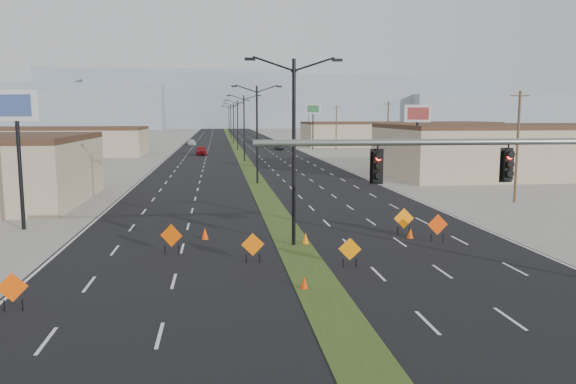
{
  "coord_description": "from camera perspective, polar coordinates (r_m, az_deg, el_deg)",
  "views": [
    {
      "loc": [
        -4.03,
        -17.69,
        7.09
      ],
      "look_at": [
        -0.53,
        10.3,
        3.2
      ],
      "focal_mm": 35.0,
      "sensor_mm": 36.0,
      "label": 1
    }
  ],
  "objects": [
    {
      "name": "car_far",
      "position": [
        132.99,
        -9.75,
        4.96
      ],
      "size": [
        2.28,
        4.68,
        1.31
      ],
      "primitive_type": "imported",
      "rotation": [
        0.0,
        0.0,
        0.1
      ],
      "color": "silver",
      "rests_on": "ground"
    },
    {
      "name": "construction_sign_2",
      "position": [
        27.07,
        -3.6,
        -5.46
      ],
      "size": [
        1.11,
        0.07,
        1.48
      ],
      "rotation": [
        0.0,
        0.0,
        0.02
      ],
      "color": "#D55904",
      "rests_on": "ground"
    },
    {
      "name": "mesa_backdrop",
      "position": [
        338.8,
        -11.69,
        9.19
      ],
      "size": [
        140.0,
        50.0,
        32.0
      ],
      "primitive_type": "cube",
      "color": "gray",
      "rests_on": "ground"
    },
    {
      "name": "mesa_east",
      "position": [
        358.53,
        23.96,
        7.48
      ],
      "size": [
        160.0,
        50.0,
        18.0
      ],
      "primitive_type": "cube",
      "color": "gray",
      "rests_on": "ground"
    },
    {
      "name": "utility_pole_3",
      "position": [
        149.65,
        2.11,
        6.92
      ],
      "size": [
        1.6,
        0.2,
        9.0
      ],
      "color": "#4C3823",
      "rests_on": "ground"
    },
    {
      "name": "cone_0",
      "position": [
        23.22,
        1.67,
        -9.21
      ],
      "size": [
        0.43,
        0.43,
        0.56
      ],
      "primitive_type": "cone",
      "rotation": [
        0.0,
        0.0,
        -0.36
      ],
      "color": "red",
      "rests_on": "ground"
    },
    {
      "name": "pole_sign_west",
      "position": [
        38.11,
        -25.86,
        6.86
      ],
      "size": [
        2.76,
        1.26,
        8.59
      ],
      "rotation": [
        0.0,
        0.0,
        -0.34
      ],
      "color": "black",
      "rests_on": "ground"
    },
    {
      "name": "streetlight_3",
      "position": [
        113.77,
        -5.15,
        6.97
      ],
      "size": [
        5.15,
        0.24,
        10.02
      ],
      "color": "black",
      "rests_on": "ground"
    },
    {
      "name": "streetlight_5",
      "position": [
        169.74,
        -5.83,
        7.24
      ],
      "size": [
        5.15,
        0.24,
        10.02
      ],
      "color": "black",
      "rests_on": "ground"
    },
    {
      "name": "building_se_far",
      "position": [
        134.5,
        11.13,
        5.74
      ],
      "size": [
        44.0,
        16.0,
        5.0
      ],
      "primitive_type": "cube",
      "color": "tan",
      "rests_on": "ground"
    },
    {
      "name": "construction_sign_1",
      "position": [
        29.32,
        -11.76,
        -4.46
      ],
      "size": [
        1.13,
        0.42,
        1.57
      ],
      "rotation": [
        0.0,
        0.0,
        -0.33
      ],
      "color": "#D94C04",
      "rests_on": "ground"
    },
    {
      "name": "car_left",
      "position": [
        101.08,
        -8.8,
        4.19
      ],
      "size": [
        2.19,
        4.81,
        1.6
      ],
      "primitive_type": "imported",
      "rotation": [
        0.0,
        0.0,
        0.06
      ],
      "color": "maroon",
      "rests_on": "ground"
    },
    {
      "name": "utility_pole_1",
      "position": [
        81.35,
        10.1,
        6.03
      ],
      "size": [
        1.6,
        0.2,
        9.0
      ],
      "color": "#4C3823",
      "rests_on": "ground"
    },
    {
      "name": "streetlight_0",
      "position": [
        30.0,
        0.59,
        4.66
      ],
      "size": [
        5.15,
        0.24,
        10.02
      ],
      "color": "black",
      "rests_on": "ground"
    },
    {
      "name": "building_se_near",
      "position": [
        73.45,
        24.11,
        3.78
      ],
      "size": [
        36.0,
        18.0,
        5.5
      ],
      "primitive_type": "cube",
      "color": "tan",
      "rests_on": "ground"
    },
    {
      "name": "signal_mast",
      "position": [
        23.48,
        25.34,
        1.48
      ],
      "size": [
        16.3,
        0.6,
        8.0
      ],
      "color": "slate",
      "rests_on": "ground"
    },
    {
      "name": "streetlight_6",
      "position": [
        197.73,
        -6.02,
        7.32
      ],
      "size": [
        5.15,
        0.24,
        10.02
      ],
      "color": "black",
      "rests_on": "ground"
    },
    {
      "name": "utility_pole_0",
      "position": [
        49.05,
        22.28,
        4.44
      ],
      "size": [
        1.6,
        0.2,
        9.0
      ],
      "color": "#4C3823",
      "rests_on": "ground"
    },
    {
      "name": "car_mid",
      "position": [
        114.97,
        -0.91,
        4.63
      ],
      "size": [
        1.67,
        4.0,
        1.29
      ],
      "primitive_type": "imported",
      "rotation": [
        0.0,
        0.0,
        0.08
      ],
      "color": "black",
      "rests_on": "ground"
    },
    {
      "name": "streetlight_1",
      "position": [
        57.85,
        -3.16,
        6.18
      ],
      "size": [
        5.15,
        0.24,
        10.02
      ],
      "color": "black",
      "rests_on": "ground"
    },
    {
      "name": "cone_2",
      "position": [
        33.24,
        12.32,
        -4.09
      ],
      "size": [
        0.41,
        0.41,
        0.63
      ],
      "primitive_type": "cone",
      "rotation": [
        0.0,
        0.0,
        -0.1
      ],
      "color": "#D54104",
      "rests_on": "ground"
    },
    {
      "name": "cone_1",
      "position": [
        31.0,
        1.8,
        -4.75
      ],
      "size": [
        0.45,
        0.45,
        0.66
      ],
      "primitive_type": "cone",
      "rotation": [
        0.0,
        0.0,
        -0.13
      ],
      "color": "orange",
      "rests_on": "ground"
    },
    {
      "name": "mesa_center",
      "position": [
        320.8,
        0.76,
        9.08
      ],
      "size": [
        220.0,
        50.0,
        28.0
      ],
      "primitive_type": "cube",
      "color": "gray",
      "rests_on": "ground"
    },
    {
      "name": "streetlight_2",
      "position": [
        85.8,
        -4.48,
        6.71
      ],
      "size": [
        5.15,
        0.24,
        10.02
      ],
      "color": "black",
      "rests_on": "ground"
    },
    {
      "name": "streetlight_4",
      "position": [
        141.75,
        -5.56,
        7.13
      ],
      "size": [
        5.15,
        0.24,
        10.02
      ],
      "color": "black",
      "rests_on": "ground"
    },
    {
      "name": "construction_sign_0",
      "position": [
        22.86,
        -26.22,
        -8.83
      ],
      "size": [
        1.07,
        0.26,
        1.45
      ],
      "rotation": [
        0.0,
        0.0,
        0.2
      ],
      "color": "#D64404",
      "rests_on": "ground"
    },
    {
      "name": "ground",
      "position": [
        19.47,
        5.46,
        -13.53
      ],
      "size": [
        600.0,
        600.0,
        0.0
      ],
      "primitive_type": "plane",
      "color": "gray",
      "rests_on": "ground"
    },
    {
      "name": "construction_sign_5",
      "position": [
        33.92,
        11.69,
        -2.74
      ],
      "size": [
        1.22,
        0.05,
        1.62
      ],
      "rotation": [
        0.0,
        0.0,
        -0.01
      ],
      "color": "orange",
      "rests_on": "ground"
    },
    {
      "name": "construction_sign_3",
      "position": [
        26.41,
        6.31,
        -5.91
      ],
      "size": [
        1.05,
        0.28,
        1.42
      ],
      "rotation": [
        0.0,
        0.0,
        -0.23
      ],
      "color": "orange",
      "rests_on": "ground"
    },
    {
      "name": "road_surface",
      "position": [
        117.97,
        -5.19,
        4.37
      ],
      "size": [
        25.0,
        400.0,
        0.02
      ],
      "primitive_type": "cube",
      "color": "black",
      "rests_on": "ground"
    },
    {
      "name": "utility_pole_2",
      "position": [
        115.25,
        4.93,
        6.62
      ],
      "size": [
        1.6,
        0.2,
        9.0
      ],
      "color": "#4C3823",
      "rests_on": "ground"
    },
    {
      "name": "median_strip",
      "position": [
        117.97,
        -5.19,
        4.37
      ],
      "size": [
        2.0,
        400.0,
        0.04
      ],
      "primitive_type": "cube",
      "color": "#294016",
      "rests_on": "ground"
    },
    {
      "name": "pole_sign_east_near",
      "position": [
        59.5,
        13.02,
        7.11
      ],
      "size": [
        2.6,
        1.24,
        8.11
      ],
      "rotation": [
        0.0,
        0.0,
        -0.35
      ],
      "color": "black",
      "rests_on": "ground"
    },
    {
      "name": "construction_sign_4",
      "position": [
        32.58,
        14.96,
        -3.32
      ],
      "size": [
        1.19,
        0.08,
        1.58
      ],
      "rotation": [
        0.0,
        0.0,
        0.04
      ],
      "color": "#D53804",
      "rests_on": "ground"
    },
    {
      "name": "cone_3",
      "position": [
        32.55,
        -8.44,
        -4.2
      ],
      "size": [
        0.52,
        0.52,
        0.69
      ],
      "primitive_type": "cone",
      "rotation": [
        0.0,
        0.0,
        -0.31
      ],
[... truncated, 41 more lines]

